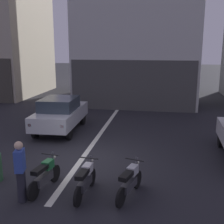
{
  "coord_description": "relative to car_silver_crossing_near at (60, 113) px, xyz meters",
  "views": [
    {
      "loc": [
        2.77,
        -9.19,
        4.01
      ],
      "look_at": [
        0.81,
        2.0,
        1.4
      ],
      "focal_mm": 45.69,
      "sensor_mm": 36.0,
      "label": 1
    }
  ],
  "objects": [
    {
      "name": "building_mid_block",
      "position": [
        2.94,
        10.03,
        4.56
      ],
      "size": [
        8.24,
        9.87,
        10.91
      ],
      "color": "silver",
      "rests_on": "ground"
    },
    {
      "name": "motorcycle_silver_row_centre",
      "position": [
        4.02,
        -5.68,
        -0.43
      ],
      "size": [
        0.64,
        1.62,
        0.98
      ],
      "color": "black",
      "rests_on": "ground"
    },
    {
      "name": "motorcycle_white_row_left_mid",
      "position": [
        2.81,
        -5.79,
        -0.43
      ],
      "size": [
        0.55,
        1.67,
        0.98
      ],
      "color": "black",
      "rests_on": "ground"
    },
    {
      "name": "lane_centre_line",
      "position": [
        2.0,
        2.44,
        -0.88
      ],
      "size": [
        0.2,
        18.0,
        0.01
      ],
      "primitive_type": "cube",
      "color": "silver",
      "rests_on": "ground"
    },
    {
      "name": "ground_plane",
      "position": [
        2.0,
        -3.56,
        -0.89
      ],
      "size": [
        120.0,
        120.0,
        0.0
      ],
      "primitive_type": "plane",
      "color": "#232328"
    },
    {
      "name": "person_by_motorcycles",
      "position": [
        1.24,
        -6.41,
        -0.03
      ],
      "size": [
        0.3,
        0.4,
        1.67
      ],
      "color": "#23232D",
      "rests_on": "ground"
    },
    {
      "name": "car_silver_crossing_near",
      "position": [
        0.0,
        0.0,
        0.0
      ],
      "size": [
        1.91,
        4.16,
        1.64
      ],
      "color": "black",
      "rests_on": "ground"
    },
    {
      "name": "motorcycle_green_row_leftmost",
      "position": [
        1.6,
        -5.72,
        -0.43
      ],
      "size": [
        0.55,
        1.66,
        0.98
      ],
      "color": "black",
      "rests_on": "ground"
    }
  ]
}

